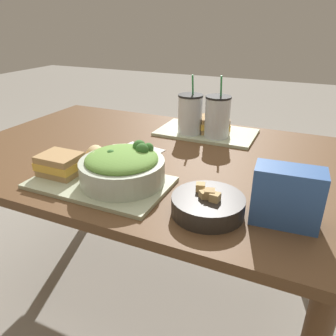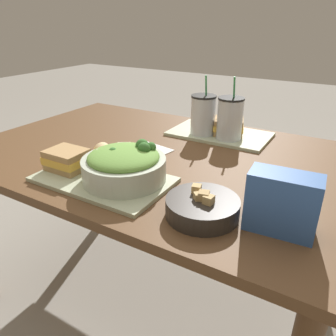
{
  "view_description": "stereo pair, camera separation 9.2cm",
  "coord_description": "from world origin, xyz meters",
  "views": [
    {
      "loc": [
        0.54,
        -0.99,
        1.17
      ],
      "look_at": [
        0.2,
        -0.23,
        0.78
      ],
      "focal_mm": 35.0,
      "sensor_mm": 36.0,
      "label": 1
    },
    {
      "loc": [
        0.62,
        -0.95,
        1.17
      ],
      "look_at": [
        0.2,
        -0.23,
        0.78
      ],
      "focal_mm": 35.0,
      "sensor_mm": 36.0,
      "label": 2
    }
  ],
  "objects": [
    {
      "name": "napkin_folded",
      "position": [
        -0.03,
        0.0,
        0.72
      ],
      "size": [
        0.18,
        0.14,
        0.0
      ],
      "color": "white",
      "rests_on": "dining_table"
    },
    {
      "name": "dining_table",
      "position": [
        0.0,
        0.0,
        0.63
      ],
      "size": [
        1.39,
        0.93,
        0.72
      ],
      "color": "brown",
      "rests_on": "ground_plane"
    },
    {
      "name": "sandwich_near",
      "position": [
        -0.14,
        -0.29,
        0.76
      ],
      "size": [
        0.13,
        0.1,
        0.06
      ],
      "rotation": [
        0.0,
        0.0,
        0.01
      ],
      "color": "tan",
      "rests_on": "tray_near"
    },
    {
      "name": "drink_cup_red",
      "position": [
        0.2,
        0.24,
        0.8
      ],
      "size": [
        0.1,
        0.1,
        0.24
      ],
      "color": "silver",
      "rests_on": "tray_far"
    },
    {
      "name": "drink_cup_dark",
      "position": [
        0.08,
        0.24,
        0.8
      ],
      "size": [
        0.1,
        0.1,
        0.24
      ],
      "color": "silver",
      "rests_on": "tray_far"
    },
    {
      "name": "salad_bowl",
      "position": [
        0.06,
        -0.26,
        0.78
      ],
      "size": [
        0.25,
        0.25,
        0.12
      ],
      "color": "beige",
      "rests_on": "tray_near"
    },
    {
      "name": "chip_bag",
      "position": [
        0.52,
        -0.27,
        0.79
      ],
      "size": [
        0.16,
        0.09,
        0.14
      ],
      "rotation": [
        0.0,
        0.0,
        0.07
      ],
      "color": "#335BA3",
      "rests_on": "dining_table"
    },
    {
      "name": "tray_far",
      "position": [
        0.14,
        0.29,
        0.72
      ],
      "size": [
        0.41,
        0.24,
        0.01
      ],
      "color": "#B2BC99",
      "rests_on": "dining_table"
    },
    {
      "name": "tray_near",
      "position": [
        -0.0,
        -0.29,
        0.72
      ],
      "size": [
        0.41,
        0.24,
        0.01
      ],
      "color": "#B2BC99",
      "rests_on": "dining_table"
    },
    {
      "name": "soup_bowl",
      "position": [
        0.34,
        -0.31,
        0.74
      ],
      "size": [
        0.19,
        0.19,
        0.07
      ],
      "color": "#2D2823",
      "rests_on": "dining_table"
    },
    {
      "name": "ground_plane",
      "position": [
        0.0,
        0.0,
        0.0
      ],
      "size": [
        12.0,
        12.0,
        0.0
      ],
      "primitive_type": "plane",
      "color": "gray"
    },
    {
      "name": "sandwich_far",
      "position": [
        0.18,
        0.3,
        0.76
      ],
      "size": [
        0.15,
        0.14,
        0.06
      ],
      "rotation": [
        0.0,
        0.0,
        0.33
      ],
      "color": "tan",
      "rests_on": "tray_far"
    },
    {
      "name": "baguette_near",
      "position": [
        -0.05,
        -0.2,
        0.76
      ],
      "size": [
        0.12,
        0.1,
        0.06
      ],
      "rotation": [
        0.0,
        0.0,
        1.12
      ],
      "color": "#DBBC84",
      "rests_on": "tray_near"
    }
  ]
}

